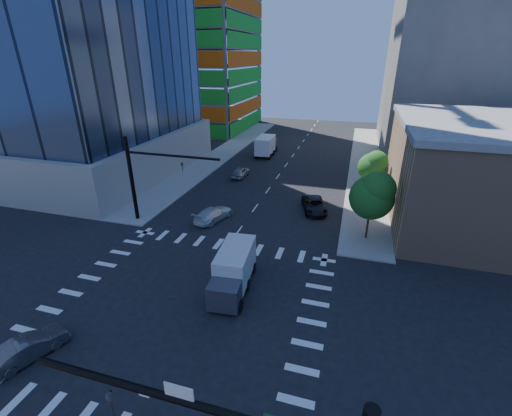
% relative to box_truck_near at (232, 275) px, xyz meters
% --- Properties ---
extents(ground, '(160.00, 160.00, 0.00)m').
position_rel_box_truck_near_xyz_m(ground, '(-2.70, -2.84, -1.36)').
color(ground, black).
rests_on(ground, ground).
extents(road_markings, '(20.00, 20.00, 0.01)m').
position_rel_box_truck_near_xyz_m(road_markings, '(-2.70, -2.84, -1.36)').
color(road_markings, silver).
rests_on(road_markings, ground).
extents(sidewalk_ne, '(5.00, 60.00, 0.15)m').
position_rel_box_truck_near_xyz_m(sidewalk_ne, '(9.80, 37.16, -1.29)').
color(sidewalk_ne, '#989790').
rests_on(sidewalk_ne, ground).
extents(sidewalk_nw, '(5.00, 60.00, 0.15)m').
position_rel_box_truck_near_xyz_m(sidewalk_nw, '(-15.20, 37.16, -1.29)').
color(sidewalk_nw, '#989790').
rests_on(sidewalk_nw, ground).
extents(construction_building, '(25.16, 34.50, 70.60)m').
position_rel_box_truck_near_xyz_m(construction_building, '(-30.11, 59.09, 23.25)').
color(construction_building, slate).
rests_on(construction_building, ground).
extents(commercial_building, '(20.50, 22.50, 10.60)m').
position_rel_box_truck_near_xyz_m(commercial_building, '(22.30, 19.16, 3.95)').
color(commercial_building, tan).
rests_on(commercial_building, ground).
extents(bg_building_ne, '(24.00, 30.00, 28.00)m').
position_rel_box_truck_near_xyz_m(bg_building_ne, '(24.30, 52.16, 12.64)').
color(bg_building_ne, '#5C5852').
rests_on(bg_building_ne, ground).
extents(signal_mast_nw, '(10.20, 0.40, 9.00)m').
position_rel_box_truck_near_xyz_m(signal_mast_nw, '(-12.70, 8.66, 4.13)').
color(signal_mast_nw, black).
rests_on(signal_mast_nw, sidewalk_nw).
extents(tree_south, '(4.16, 4.16, 6.82)m').
position_rel_box_truck_near_xyz_m(tree_south, '(9.93, 11.06, 3.32)').
color(tree_south, '#382316').
rests_on(tree_south, sidewalk_ne).
extents(tree_north, '(3.54, 3.52, 5.78)m').
position_rel_box_truck_near_xyz_m(tree_north, '(10.23, 23.06, 2.63)').
color(tree_north, '#382316').
rests_on(tree_north, sidewalk_ne).
extents(car_nb_far, '(3.81, 5.70, 1.45)m').
position_rel_box_truck_near_xyz_m(car_nb_far, '(4.06, 16.31, -0.64)').
color(car_nb_far, black).
rests_on(car_nb_far, ground).
extents(car_sb_near, '(3.49, 5.39, 1.45)m').
position_rel_box_truck_near_xyz_m(car_sb_near, '(-6.14, 10.86, -0.64)').
color(car_sb_near, white).
rests_on(car_sb_near, ground).
extents(car_sb_mid, '(1.86, 4.36, 1.47)m').
position_rel_box_truck_near_xyz_m(car_sb_mid, '(-7.98, 25.41, -0.63)').
color(car_sb_mid, '#9A9CA2').
rests_on(car_sb_mid, ground).
extents(car_sb_cross, '(2.87, 4.51, 1.40)m').
position_rel_box_truck_near_xyz_m(car_sb_cross, '(-9.39, -9.43, -0.66)').
color(car_sb_cross, '#49494E').
rests_on(car_sb_cross, ground).
extents(box_truck_near, '(3.03, 6.07, 3.08)m').
position_rel_box_truck_near_xyz_m(box_truck_near, '(0.00, 0.00, 0.00)').
color(box_truck_near, black).
rests_on(box_truck_near, ground).
extents(box_truck_far, '(3.02, 6.68, 3.46)m').
position_rel_box_truck_near_xyz_m(box_truck_far, '(-7.39, 38.31, 0.17)').
color(box_truck_far, black).
rests_on(box_truck_far, ground).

